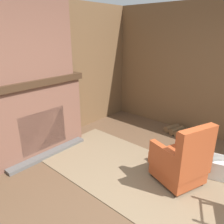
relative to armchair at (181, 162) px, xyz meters
The scene contains 11 objects.
ground_plane 0.91m from the armchair, 83.12° to the right, with size 14.00×14.00×0.00m, color brown.
wood_panel_wall_left 2.93m from the armchair, 162.50° to the right, with size 0.06×5.99×2.68m.
fireplace_hearth 2.54m from the armchair, 160.78° to the right, with size 0.63×1.79×1.37m.
chimney_breast 3.02m from the armchair, 160.87° to the right, with size 0.37×1.49×1.29m.
area_rug 0.61m from the armchair, 147.90° to the right, with size 3.70×1.54×0.01m.
armchair is the anchor object (origin of this frame).
firewood_stack 1.75m from the armchair, 116.67° to the left, with size 0.50×0.47×0.14m.
laundry_basket 0.75m from the armchair, 51.30° to the left, with size 0.54×0.43×0.30m.
oil_lamp_vase 2.91m from the armchair, 154.37° to the right, with size 0.10×0.10×0.22m.
storage_case 2.66m from the armchair, behind, with size 0.17×0.20×0.11m.
decorative_plate_on_mantel 2.87m from the armchair, 159.10° to the right, with size 0.07×0.29×0.28m.
Camera 1 is at (0.92, -1.83, 2.12)m, focal length 35.00 mm.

